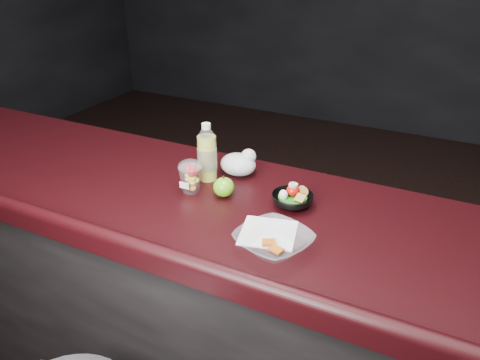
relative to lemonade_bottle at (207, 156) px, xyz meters
name	(u,v)px	position (x,y,z in m)	size (l,w,h in m)	color
counter	(247,326)	(0.22, -0.12, -0.60)	(4.06, 0.71, 1.02)	black
lemonade_bottle	(207,156)	(0.00, 0.00, 0.00)	(0.07, 0.07, 0.21)	gold
fruit_cup	(190,176)	(0.00, -0.11, -0.03)	(0.08, 0.08, 0.12)	white
green_apple	(224,187)	(0.11, -0.09, -0.06)	(0.07, 0.07, 0.07)	#4E9110
plastic_bag	(239,163)	(0.09, 0.08, -0.04)	(0.14, 0.11, 0.10)	silver
snack_bowl	(292,199)	(0.34, -0.05, -0.06)	(0.15, 0.15, 0.07)	black
takeout_bowl	(274,242)	(0.38, -0.30, -0.06)	(0.26, 0.26, 0.05)	silver
paper_napkin	(268,233)	(0.34, -0.23, -0.09)	(0.16, 0.16, 0.00)	white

